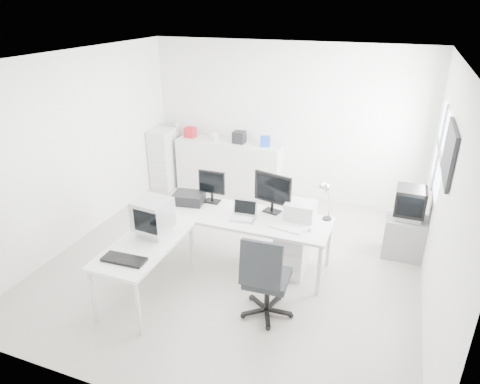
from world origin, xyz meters
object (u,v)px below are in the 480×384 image
at_px(drawer_pedestal, 291,252).
at_px(lcd_monitor_small, 212,186).
at_px(crt_monitor, 153,219).
at_px(lcd_monitor_large, 273,193).
at_px(laptop, 243,211).
at_px(inkjet_printer, 189,198).
at_px(crt_tv, 410,204).
at_px(sideboard, 229,167).
at_px(filing_cabinet, 164,159).
at_px(office_chair, 268,274).
at_px(laser_printer, 300,210).
at_px(main_desk, 242,239).
at_px(side_desk, 146,269).
at_px(tv_cabinet, 404,237).

xyz_separation_m(drawer_pedestal, lcd_monitor_small, (-1.25, 0.20, 0.70)).
bearing_deg(crt_monitor, lcd_monitor_large, 48.08).
bearing_deg(lcd_monitor_large, laptop, -116.96).
bearing_deg(inkjet_printer, crt_tv, 8.06).
distance_m(lcd_monitor_small, crt_monitor, 1.14).
xyz_separation_m(sideboard, filing_cabinet, (-1.29, -0.23, 0.08)).
relative_size(laptop, office_chair, 0.34).
xyz_separation_m(inkjet_printer, lcd_monitor_small, (0.30, 0.15, 0.17)).
bearing_deg(inkjet_printer, laser_printer, -4.72).
xyz_separation_m(lcd_monitor_small, lcd_monitor_large, (0.90, 0.00, 0.04)).
height_order(main_desk, lcd_monitor_small, lcd_monitor_small).
xyz_separation_m(lcd_monitor_small, laser_printer, (1.30, -0.03, -0.13)).
distance_m(inkjet_printer, laptop, 0.92).
distance_m(main_desk, crt_tv, 2.39).
height_order(sideboard, filing_cabinet, filing_cabinet).
relative_size(side_desk, inkjet_printer, 3.31).
bearing_deg(sideboard, crt_monitor, -85.57).
bearing_deg(filing_cabinet, inkjet_printer, -51.16).
xyz_separation_m(main_desk, crt_tv, (2.12, 1.01, 0.45)).
bearing_deg(laptop, side_desk, -136.00).
distance_m(laptop, tv_cabinet, 2.42).
xyz_separation_m(inkjet_printer, crt_tv, (2.97, 0.91, 0.00)).
bearing_deg(tv_cabinet, side_desk, -144.57).
bearing_deg(drawer_pedestal, side_desk, -143.43).
bearing_deg(inkjet_printer, lcd_monitor_small, 17.55).
distance_m(drawer_pedestal, tv_cabinet, 1.71).
relative_size(main_desk, tv_cabinet, 3.97).
relative_size(main_desk, lcd_monitor_large, 4.17).
relative_size(laptop, sideboard, 0.18).
distance_m(laser_printer, tv_cabinet, 1.68).
height_order(side_desk, crt_tv, crt_tv).
distance_m(drawer_pedestal, office_chair, 0.99).
distance_m(inkjet_printer, crt_tv, 3.11).
bearing_deg(lcd_monitor_small, sideboard, 104.35).
height_order(inkjet_printer, tv_cabinet, inkjet_printer).
bearing_deg(crt_tv, drawer_pedestal, -145.87).
height_order(lcd_monitor_large, filing_cabinet, lcd_monitor_large).
bearing_deg(main_desk, filing_cabinet, 139.95).
height_order(inkjet_printer, crt_monitor, crt_monitor).
relative_size(laptop, tv_cabinet, 0.61).
distance_m(drawer_pedestal, crt_tv, 1.79).
height_order(drawer_pedestal, crt_monitor, crt_monitor).
distance_m(main_desk, inkjet_printer, 0.97).
height_order(main_desk, inkjet_printer, inkjet_printer).
xyz_separation_m(laptop, sideboard, (-1.14, 2.33, -0.37)).
height_order(side_desk, lcd_monitor_large, lcd_monitor_large).
xyz_separation_m(main_desk, office_chair, (0.65, -0.91, 0.18)).
bearing_deg(crt_monitor, sideboard, 100.00).
bearing_deg(crt_monitor, drawer_pedestal, 35.72).
bearing_deg(laser_printer, tv_cabinet, 29.82).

